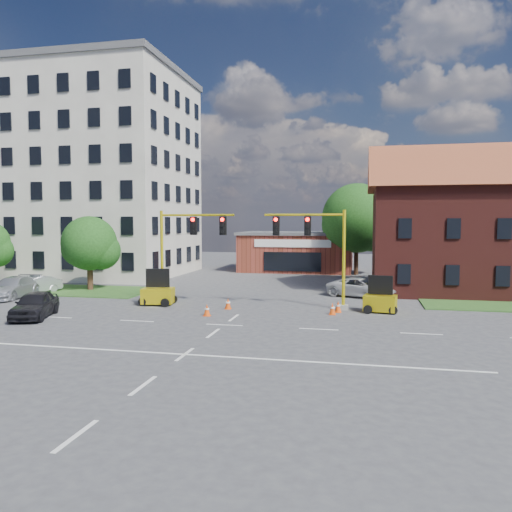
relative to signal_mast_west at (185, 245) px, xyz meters
name	(u,v)px	position (x,y,z in m)	size (l,w,h in m)	color
ground	(224,325)	(4.36, -6.00, -3.92)	(120.00, 120.00, 0.00)	#3F3F41
grass_verge_nw	(20,289)	(-15.64, 4.00, -3.88)	(22.00, 6.00, 0.08)	#244E1D
lane_markings	(207,338)	(4.36, -9.00, -3.91)	(60.00, 36.00, 0.01)	white
office_block	(94,174)	(-15.64, 15.91, 6.39)	(18.40, 15.40, 20.60)	#B8B1A2
brick_shop	(297,251)	(4.36, 23.99, -1.76)	(12.40, 8.40, 4.30)	maroon
townhouse_row	(509,215)	(22.36, 10.00, 2.01)	(21.00, 11.00, 11.50)	#531D18
tree_large	(360,221)	(11.22, 21.08, 1.65)	(7.47, 7.11, 9.37)	#3B2315
tree_nw_front	(92,245)	(-9.43, 4.58, -0.33)	(4.51, 4.29, 5.90)	#3B2315
signal_mast_west	(185,245)	(0.00, 0.00, 0.00)	(5.30, 0.60, 6.20)	gray
signal_mast_east	(317,247)	(8.71, 0.00, 0.00)	(5.30, 0.60, 6.20)	gray
trailer_west	(158,294)	(-1.64, -0.75, -3.21)	(2.20, 1.66, 2.28)	yellow
trailer_east	(380,301)	(12.57, -0.47, -3.25)	(2.06, 1.56, 2.13)	yellow
cone_a	(207,310)	(2.69, -3.78, -3.58)	(0.40, 0.40, 0.70)	#F54C0C
cone_b	(228,304)	(3.29, -1.32, -3.58)	(0.40, 0.40, 0.70)	#F54C0C
cone_c	(332,309)	(9.80, -1.85, -3.58)	(0.40, 0.40, 0.70)	#F54C0C
cone_d	(338,307)	(10.09, -1.03, -3.58)	(0.40, 0.40, 0.70)	#F54C0C
pickup_white	(362,288)	(11.45, 5.53, -3.23)	(2.29, 4.96, 1.38)	silver
sedan_dark	(35,305)	(-6.74, -6.33, -3.16)	(1.79, 4.44, 1.51)	black
sedan_silver_front	(34,285)	(-12.95, 2.12, -3.26)	(1.40, 4.00, 1.32)	#AEB0B6
sedan_silver_rear	(13,287)	(-13.06, -0.10, -3.17)	(2.09, 5.15, 1.49)	#AEB0B6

